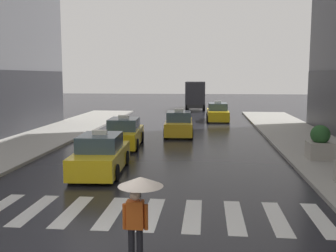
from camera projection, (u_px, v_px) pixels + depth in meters
crosswalk_markings at (132, 213)px, 11.55m from camera, size 11.30×2.80×0.01m
taxi_lead at (101, 155)px, 16.34m from camera, size 2.12×4.63×1.80m
taxi_second at (124, 134)px, 22.44m from camera, size 2.13×4.63×1.80m
taxi_third at (179, 125)px, 26.70m from camera, size 2.10×4.62×1.80m
taxi_fourth at (218, 113)px, 34.98m from camera, size 2.02×4.58×1.80m
box_truck at (196, 94)px, 46.48m from camera, size 2.36×7.57×3.35m
pedestrian_with_umbrella at (139, 196)px, 8.20m from camera, size 0.96×0.96×1.94m
planter_mid_block at (320, 144)px, 18.33m from camera, size 1.10×1.10×1.60m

